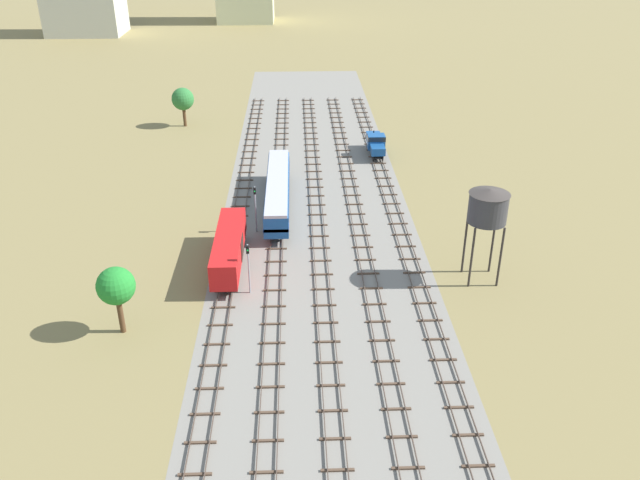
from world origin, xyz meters
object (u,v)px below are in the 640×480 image
Objects in this scene: freight_boxcar_far_left_nearest at (229,247)px; signal_post_nearest at (248,263)px; passenger_coach_left_near at (278,190)px; water_tower at (488,207)px; signal_post_near at (255,204)px; shunter_loco_centre_right_mid at (376,142)px.

signal_post_nearest is (2.49, -5.55, 1.09)m from freight_boxcar_far_left_nearest.
water_tower is at bearing -40.89° from passenger_coach_left_near.
signal_post_near reaches higher than signal_post_nearest.
water_tower is 24.70m from signal_post_nearest.
freight_boxcar_far_left_nearest reaches higher than shunter_loco_centre_right_mid.
signal_post_nearest reaches higher than passenger_coach_left_near.
passenger_coach_left_near is 29.21m from water_tower.
shunter_loco_centre_right_mid is at bearing 99.82° from water_tower.
freight_boxcar_far_left_nearest is 40.16m from shunter_loco_centre_right_mid.
passenger_coach_left_near is at bearing 71.74° from freight_boxcar_far_left_nearest.
freight_boxcar_far_left_nearest is 27.53m from water_tower.
shunter_loco_centre_right_mid is 39.54m from water_tower.
water_tower is (6.65, -38.45, 6.40)m from shunter_loco_centre_right_mid.
signal_post_near reaches higher than shunter_loco_centre_right_mid.
shunter_loco_centre_right_mid is at bearing 56.52° from signal_post_near.
freight_boxcar_far_left_nearest is 2.37× the size of signal_post_near.
signal_post_nearest reaches higher than shunter_loco_centre_right_mid.
signal_post_near reaches higher than freight_boxcar_far_left_nearest.
shunter_loco_centre_right_mid is at bearing 60.17° from freight_boxcar_far_left_nearest.
water_tower is at bearing 4.58° from signal_post_nearest.
water_tower is at bearing -80.18° from shunter_loco_centre_right_mid.
water_tower reaches higher than signal_post_nearest.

